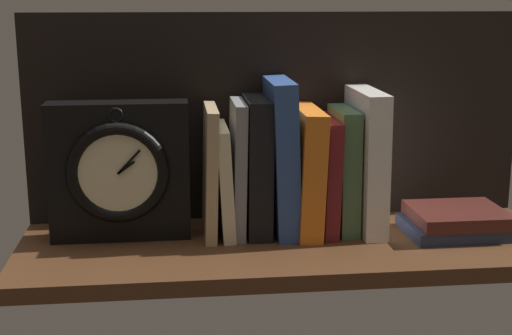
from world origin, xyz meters
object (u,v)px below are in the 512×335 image
Objects in this scene: book_tan_shortstories at (210,171)px; book_gray_chess at (238,168)px; book_orange_pandolfini at (306,170)px; book_stack_side at (455,221)px; book_blue_modern at (282,157)px; book_maroon_dawkins at (326,174)px; book_white_catcher at (366,160)px; framed_clock at (119,171)px; book_cream_twain at (224,180)px; book_black_skeptic at (257,166)px; book_green_romantic at (344,170)px.

book_gray_chess is at bearing 0.00° from book_tan_shortstories.
book_tan_shortstories is at bearing 180.00° from book_gray_chess.
book_orange_pandolfini reaches higher than book_stack_side.
book_maroon_dawkins is at bearing 0.00° from book_blue_modern.
book_gray_chess is 0.94× the size of book_white_catcher.
framed_clock reaches higher than book_gray_chess.
book_gray_chess is 14.69cm from book_maroon_dawkins.
book_cream_twain is 0.77× the size of book_white_catcher.
book_tan_shortstories reaches higher than book_orange_pandolfini.
book_cream_twain is at bearing 180.00° from book_white_catcher.
book_gray_chess is at bearing 180.00° from book_black_skeptic.
book_maroon_dawkins is (11.43, 0.00, -1.69)cm from book_black_skeptic.
book_cream_twain is at bearing 0.00° from book_tan_shortstories.
book_black_skeptic is 1.18× the size of book_maroon_dawkins.
book_maroon_dawkins is 0.86× the size of framed_clock.
book_blue_modern is at bearing 180.00° from book_green_romantic.
book_orange_pandolfini is at bearing 0.00° from book_tan_shortstories.
book_cream_twain is 0.88× the size of book_orange_pandolfini.
book_white_catcher is at bearing 0.00° from book_blue_modern.
book_cream_twain is 2.98cm from book_gray_chess.
book_gray_chess is (4.48, 0.00, 0.40)cm from book_tan_shortstories.
framed_clock is at bearing -176.76° from book_cream_twain.
book_black_skeptic reaches higher than book_cream_twain.
book_stack_side is (37.63, -4.89, -6.84)cm from book_cream_twain.
book_green_romantic is 0.87× the size of book_white_catcher.
book_stack_side is (17.72, -4.89, -8.06)cm from book_green_romantic.
book_tan_shortstories reaches higher than book_stack_side.
book_white_catcher is (14.11, 0.00, -0.93)cm from book_blue_modern.
book_blue_modern is 14.14cm from book_white_catcher.
book_black_skeptic is at bearing 180.00° from book_blue_modern.
book_orange_pandolfini is 0.88× the size of book_white_catcher.
book_gray_chess is 17.65cm from book_green_romantic.
book_cream_twain is at bearing 180.00° from book_blue_modern.
book_tan_shortstories is at bearing 180.00° from book_black_skeptic.
book_green_romantic is (6.37, -0.00, -0.06)cm from book_orange_pandolfini.
book_tan_shortstories is at bearing 3.74° from framed_clock.
book_white_catcher is (10.09, -0.00, 1.43)cm from book_orange_pandolfini.
book_green_romantic is (14.45, 0.00, -0.97)cm from book_black_skeptic.
book_stack_side is (28.11, -4.89, -10.47)cm from book_blue_modern.
book_white_catcher reaches higher than book_maroon_dawkins.
book_black_skeptic is at bearing 180.00° from book_white_catcher.
book_tan_shortstories is 1.03× the size of book_orange_pandolfini.
book_stack_side is at bearing -8.64° from book_black_skeptic.
book_blue_modern is 10.66cm from book_green_romantic.
book_green_romantic is 4.01cm from book_white_catcher.
book_gray_chess is 21.38cm from book_white_catcher.
book_maroon_dawkins is (16.88, 0.00, 0.49)cm from book_cream_twain.
book_green_romantic is (3.02, 0.00, 0.72)cm from book_maroon_dawkins.
book_green_romantic is (17.64, 0.00, -0.73)cm from book_gray_chess.
book_green_romantic is at bearing -0.00° from book_orange_pandolfini.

